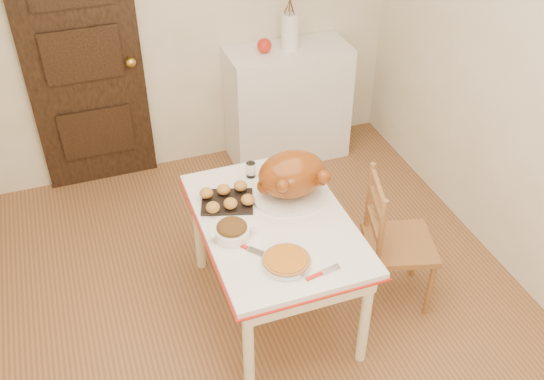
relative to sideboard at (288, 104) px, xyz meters
name	(u,v)px	position (x,y,z in m)	size (l,w,h in m)	color
floor	(263,328)	(-0.84, -1.78, -0.49)	(3.50, 4.00, 0.00)	brown
wall_back	(173,19)	(-0.84, 0.22, 0.76)	(3.50, 0.00, 2.50)	silver
door_back	(83,62)	(-1.54, 0.19, 0.54)	(0.85, 0.06, 2.06)	black
sideboard	(288,104)	(0.00, 0.00, 0.00)	(0.98, 0.43, 0.98)	white
kitchen_table	(275,267)	(-0.71, -1.65, -0.12)	(0.85, 1.24, 0.74)	white
chair_oak	(400,241)	(0.05, -1.79, -0.02)	(0.41, 0.41, 0.93)	brown
berry_vase	(290,12)	(0.01, 0.00, 0.78)	(0.31, 0.31, 0.59)	white
apple	(264,46)	(-0.20, 0.00, 0.55)	(0.11, 0.11, 0.11)	red
turkey_platter	(292,177)	(-0.54, -1.48, 0.40)	(0.47, 0.38, 0.30)	#924217
pumpkin_pie	(286,261)	(-0.78, -2.01, 0.28)	(0.26, 0.26, 0.05)	#B46214
stuffing_dish	(232,230)	(-0.98, -1.71, 0.30)	(0.25, 0.20, 0.10)	#492E0E
rolls_tray	(227,198)	(-0.92, -1.41, 0.29)	(0.30, 0.24, 0.08)	#C08733
pie_server	(323,272)	(-0.63, -2.14, 0.26)	(0.21, 0.06, 0.01)	silver
carving_knife	(253,250)	(-0.91, -1.85, 0.26)	(0.26, 0.06, 0.01)	silver
drinking_glass	(251,170)	(-0.71, -1.20, 0.30)	(0.06, 0.06, 0.10)	white
shaker_pair	(287,158)	(-0.45, -1.14, 0.30)	(0.09, 0.04, 0.09)	white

